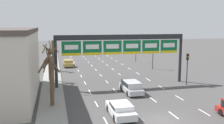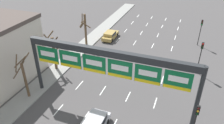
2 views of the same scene
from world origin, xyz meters
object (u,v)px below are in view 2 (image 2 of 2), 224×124
Objects in this scene: traffic_light_near_gantry at (196,118)px; traffic_light_far_end at (201,52)px; sign_gantry at (108,61)px; traffic_light_mid_block at (201,28)px; tree_bare_furthest at (24,76)px; tree_bare_second at (54,50)px; car_gold at (110,35)px; tree_bare_third at (85,28)px.

traffic_light_near_gantry is 12.90m from traffic_light_far_end.
traffic_light_near_gantry is (9.03, -2.10, -2.65)m from sign_gantry.
traffic_light_mid_block is 28.92m from tree_bare_furthest.
traffic_light_mid_block reaches higher than traffic_light_near_gantry.
traffic_light_far_end is at bearing 17.64° from tree_bare_second.
sign_gantry is at bearing -25.32° from tree_bare_second.
tree_bare_third reaches higher than car_gold.
tree_bare_third is (-9.50, 13.50, -2.71)m from sign_gantry.
tree_bare_second is at bearing 154.68° from sign_gantry.
tree_bare_furthest is (-18.78, -12.58, -0.41)m from traffic_light_far_end.
car_gold is at bearing 128.25° from traffic_light_near_gantry.
traffic_light_mid_block is (8.99, 20.36, -2.55)m from sign_gantry.
traffic_light_near_gantry is 22.46m from traffic_light_mid_block.
tree_bare_second is at bearing -162.36° from traffic_light_far_end.
traffic_light_far_end is at bearing 49.63° from sign_gantry.
traffic_light_far_end is 18.87m from tree_bare_third.
sign_gantry is 19.40m from car_gold.
tree_bare_furthest reaches higher than traffic_light_mid_block.
tree_bare_second reaches higher than traffic_light_near_gantry.
traffic_light_far_end is (9.18, 10.79, -2.49)m from sign_gantry.
traffic_light_far_end is 0.86× the size of tree_bare_third.
traffic_light_near_gantry is 0.82× the size of tree_bare_third.
tree_bare_second is at bearing 93.10° from tree_bare_furthest.
tree_bare_furthest reaches higher than traffic_light_near_gantry.
car_gold is 1.01× the size of traffic_light_near_gantry.
tree_bare_second reaches higher than car_gold.
traffic_light_mid_block is (-0.03, 22.46, 0.10)m from traffic_light_near_gantry.
tree_bare_second is 1.00× the size of tree_bare_third.
car_gold is at bearing 74.84° from tree_bare_second.
car_gold is at bearing 156.62° from traffic_light_far_end.
traffic_light_near_gantry is at bearing -51.75° from car_gold.
tree_bare_second is at bearing 160.26° from traffic_light_near_gantry.
tree_bare_third is at bearing 89.60° from tree_bare_furthest.
tree_bare_furthest reaches higher than car_gold.
tree_bare_furthest is at bearing -130.01° from traffic_light_mid_block.
tree_bare_second is (-9.96, 4.71, -2.80)m from sign_gantry.
tree_bare_furthest is (-18.59, -22.15, -0.35)m from traffic_light_mid_block.
traffic_light_far_end is 20.08m from tree_bare_second.
car_gold is at bearing 53.33° from tree_bare_third.
sign_gantry is 14.38m from traffic_light_far_end.
car_gold is at bearing -169.72° from traffic_light_mid_block.
tree_bare_third reaches higher than traffic_light_near_gantry.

